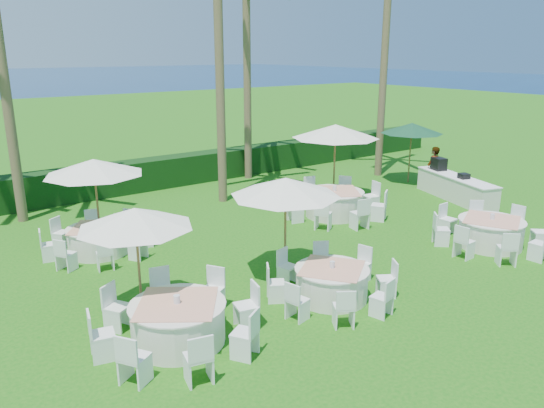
{
  "coord_description": "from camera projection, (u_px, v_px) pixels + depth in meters",
  "views": [
    {
      "loc": [
        -7.81,
        -7.81,
        5.42
      ],
      "look_at": [
        0.57,
        3.62,
        1.3
      ],
      "focal_mm": 35.0,
      "sensor_mm": 36.0,
      "label": 1
    }
  ],
  "objects": [
    {
      "name": "buffet_table",
      "position": [
        455.0,
        187.0,
        19.88
      ],
      "size": [
        1.95,
        3.95,
        1.38
      ],
      "color": "silver",
      "rests_on": "ground"
    },
    {
      "name": "banquet_table_f",
      "position": [
        334.0,
        203.0,
        17.92
      ],
      "size": [
        3.5,
        3.5,
        1.04
      ],
      "color": "silver",
      "rests_on": "ground"
    },
    {
      "name": "banquet_table_b",
      "position": [
        332.0,
        282.0,
        11.94
      ],
      "size": [
        2.93,
        2.93,
        0.9
      ],
      "color": "silver",
      "rests_on": "ground"
    },
    {
      "name": "staff_person",
      "position": [
        433.0,
        168.0,
        21.14
      ],
      "size": [
        0.7,
        0.51,
        1.76
      ],
      "primitive_type": "imported",
      "rotation": [
        0.0,
        0.0,
        3.29
      ],
      "color": "gray",
      "rests_on": "ground"
    },
    {
      "name": "palm_d",
      "position": [
        247.0,
        68.0,
        22.1
      ],
      "size": [
        4.41,
        4.05,
        8.48
      ],
      "color": "brown",
      "rests_on": "ground"
    },
    {
      "name": "banquet_table_d",
      "position": [
        98.0,
        239.0,
        14.64
      ],
      "size": [
        2.97,
        2.97,
        0.91
      ],
      "color": "silver",
      "rests_on": "ground"
    },
    {
      "name": "hedge",
      "position": [
        136.0,
        176.0,
        21.12
      ],
      "size": [
        34.0,
        1.0,
        1.2
      ],
      "primitive_type": "cube",
      "color": "black",
      "rests_on": "ground"
    },
    {
      "name": "umbrella_d",
      "position": [
        335.0,
        131.0,
        19.17
      ],
      "size": [
        3.17,
        3.17,
        2.85
      ],
      "color": "brown",
      "rests_on": "ground"
    },
    {
      "name": "umbrella_green",
      "position": [
        412.0,
        128.0,
        22.02
      ],
      "size": [
        2.57,
        2.57,
        2.52
      ],
      "color": "brown",
      "rests_on": "ground"
    },
    {
      "name": "ground",
      "position": [
        346.0,
        299.0,
        11.99
      ],
      "size": [
        120.0,
        120.0,
        0.0
      ],
      "primitive_type": "plane",
      "color": "#145C0F",
      "rests_on": "ground"
    },
    {
      "name": "palm_e",
      "position": [
        385.0,
        42.0,
        22.33
      ],
      "size": [
        4.35,
        4.29,
        10.55
      ],
      "color": "brown",
      "rests_on": "ground"
    },
    {
      "name": "palm_c",
      "position": [
        218.0,
        20.0,
        18.03
      ],
      "size": [
        4.41,
        4.07,
        11.85
      ],
      "color": "brown",
      "rests_on": "ground"
    },
    {
      "name": "palm_b",
      "position": [
        4.0,
        80.0,
        16.25
      ],
      "size": [
        4.37,
        4.24,
        8.16
      ],
      "color": "brown",
      "rests_on": "ground"
    },
    {
      "name": "umbrella_b",
      "position": [
        286.0,
        187.0,
        12.52
      ],
      "size": [
        2.65,
        2.65,
        2.53
      ],
      "color": "brown",
      "rests_on": "ground"
    },
    {
      "name": "umbrella_a",
      "position": [
        135.0,
        218.0,
        10.63
      ],
      "size": [
        2.37,
        2.37,
        2.39
      ],
      "color": "brown",
      "rests_on": "ground"
    },
    {
      "name": "banquet_table_a",
      "position": [
        178.0,
        321.0,
        10.13
      ],
      "size": [
        3.25,
        3.25,
        0.98
      ],
      "color": "silver",
      "rests_on": "ground"
    },
    {
      "name": "umbrella_c",
      "position": [
        94.0,
        167.0,
        14.65
      ],
      "size": [
        2.74,
        2.74,
        2.54
      ],
      "color": "brown",
      "rests_on": "ground"
    },
    {
      "name": "banquet_table_c",
      "position": [
        491.0,
        232.0,
        15.13
      ],
      "size": [
        3.21,
        3.21,
        0.97
      ],
      "color": "silver",
      "rests_on": "ground"
    }
  ]
}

